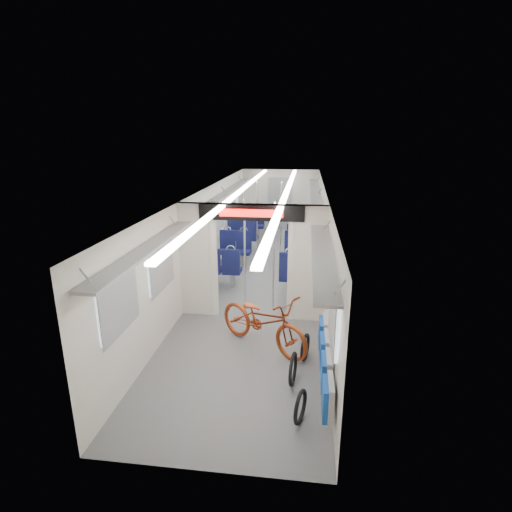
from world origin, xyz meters
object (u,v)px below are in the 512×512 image
at_px(seat_bay_far_left, 247,227).
at_px(stanchion_far_right, 281,223).
at_px(bicycle, 263,321).
at_px(seat_bay_far_right, 303,231).
at_px(bike_hoop_a, 300,408).
at_px(bike_hoop_c, 305,349).
at_px(flip_bench, 325,361).
at_px(stanchion_near_right, 274,258).
at_px(seat_bay_near_right, 301,259).
at_px(seat_bay_near_left, 229,255).
at_px(bike_hoop_b, 293,370).
at_px(stanchion_near_left, 245,253).
at_px(stanchion_far_left, 257,221).

bearing_deg(seat_bay_far_left, stanchion_far_right, -56.58).
distance_m(bicycle, seat_bay_far_right, 6.53).
xyz_separation_m(bike_hoop_a, bike_hoop_c, (0.05, 1.51, 0.00)).
bearing_deg(stanchion_far_right, flip_bench, -80.61).
relative_size(stanchion_near_right, stanchion_far_right, 1.00).
relative_size(flip_bench, seat_bay_near_right, 0.92).
xyz_separation_m(stanchion_near_right, stanchion_far_right, (-0.09, 3.46, 0.00)).
bearing_deg(seat_bay_near_left, bicycle, -70.38).
bearing_deg(stanchion_near_right, bike_hoop_b, -78.74).
bearing_deg(bike_hoop_b, stanchion_near_right, 101.26).
bearing_deg(bike_hoop_b, seat_bay_far_right, 89.83).
bearing_deg(flip_bench, stanchion_near_left, 117.16).
height_order(seat_bay_near_right, stanchion_far_left, stanchion_far_left).
distance_m(seat_bay_far_left, stanchion_near_left, 5.17).
xyz_separation_m(seat_bay_near_left, stanchion_far_right, (1.25, 1.38, 0.61)).
xyz_separation_m(seat_bay_near_right, stanchion_near_right, (-0.54, -1.90, 0.58)).
xyz_separation_m(bicycle, bike_hoop_a, (0.68, -1.84, -0.30)).
bearing_deg(seat_bay_far_right, bike_hoop_a, -89.29).
distance_m(bike_hoop_a, seat_bay_far_left, 8.96).
bearing_deg(stanchion_near_right, seat_bay_far_right, 83.84).
height_order(bike_hoop_b, stanchion_far_right, stanchion_far_right).
xyz_separation_m(bicycle, stanchion_near_left, (-0.59, 1.80, 0.65)).
bearing_deg(stanchion_far_right, seat_bay_far_left, 123.42).
xyz_separation_m(bicycle, stanchion_near_right, (0.04, 1.55, 0.65)).
distance_m(seat_bay_near_left, stanchion_far_left, 1.70).
bearing_deg(stanchion_near_right, bike_hoop_a, -79.31).
bearing_deg(bike_hoop_b, stanchion_far_right, 95.68).
relative_size(bike_hoop_b, stanchion_near_right, 0.22).
distance_m(bike_hoop_a, seat_bay_far_right, 8.35).
bearing_deg(stanchion_near_left, stanchion_far_left, 92.60).
height_order(bicycle, seat_bay_far_right, seat_bay_far_right).
bearing_deg(stanchion_far_left, stanchion_near_right, -77.63).
xyz_separation_m(seat_bay_near_right, stanchion_far_left, (-1.32, 1.67, 0.58)).
bearing_deg(flip_bench, bike_hoop_a, -119.83).
xyz_separation_m(bike_hoop_a, seat_bay_far_right, (-0.10, 8.34, 0.35)).
relative_size(seat_bay_near_left, stanchion_far_right, 0.88).
bearing_deg(seat_bay_far_right, stanchion_far_right, -112.49).
bearing_deg(seat_bay_near_right, stanchion_near_left, -125.38).
distance_m(flip_bench, stanchion_far_left, 6.66).
height_order(seat_bay_far_left, stanchion_far_right, stanchion_far_right).
bearing_deg(seat_bay_far_right, bicycle, -95.08).
bearing_deg(stanchion_near_left, stanchion_near_right, -22.05).
xyz_separation_m(bike_hoop_a, stanchion_near_right, (-0.64, 3.38, 0.95)).
bearing_deg(stanchion_far_left, seat_bay_far_right, 46.61).
height_order(bicycle, stanchion_far_left, stanchion_far_left).
bearing_deg(stanchion_far_left, stanchion_near_left, -87.40).
bearing_deg(stanchion_far_left, bicycle, -81.77).
bearing_deg(stanchion_far_right, bicycle, -89.50).
bearing_deg(seat_bay_near_right, flip_bench, -84.94).
xyz_separation_m(bike_hoop_b, stanchion_far_right, (-0.60, 6.03, 0.92)).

